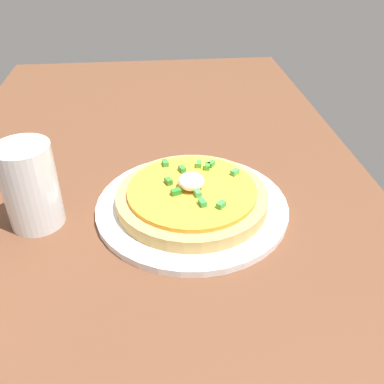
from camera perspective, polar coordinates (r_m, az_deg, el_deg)
The scene contains 4 objects.
dining_table at distance 68.41cm, azimuth -5.30°, elevation 0.37°, with size 125.38×70.87×2.32cm, color brown.
plate at distance 61.53cm, azimuth -0.00°, elevation -1.93°, with size 27.43×27.43×1.01cm, color white.
pizza at distance 60.49cm, azimuth 0.00°, elevation -0.53°, with size 21.50×21.50×4.90cm.
cup_far at distance 60.37cm, azimuth -20.64°, elevation 0.18°, with size 7.25×7.25×11.84cm.
Camera 1 is at (-56.81, -0.67, 39.26)cm, focal length 39.98 mm.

